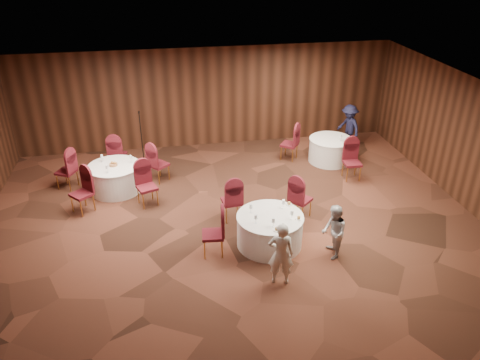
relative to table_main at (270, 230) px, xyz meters
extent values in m
plane|color=black|center=(-0.67, 0.94, -0.38)|extent=(12.00, 12.00, 0.00)
plane|color=silver|center=(-0.67, 0.94, 2.82)|extent=(12.00, 12.00, 0.00)
plane|color=black|center=(-0.67, 5.94, 1.22)|extent=(12.00, 0.00, 12.00)
plane|color=black|center=(-0.67, -4.06, 1.22)|extent=(12.00, 0.00, 12.00)
plane|color=black|center=(5.33, 0.94, 1.22)|extent=(0.00, 10.00, 10.00)
cylinder|color=silver|center=(0.00, 0.00, -0.02)|extent=(1.47, 1.47, 0.72)
cylinder|color=silver|center=(0.00, 0.00, 0.35)|extent=(1.50, 1.50, 0.03)
cylinder|color=silver|center=(-3.55, 3.22, -0.02)|extent=(1.38, 1.38, 0.72)
cylinder|color=silver|center=(-3.55, 3.22, 0.35)|extent=(1.41, 1.41, 0.03)
cylinder|color=silver|center=(2.85, 3.94, -0.02)|extent=(1.29, 1.29, 0.72)
cylinder|color=silver|center=(2.85, 3.94, 0.35)|extent=(1.31, 1.31, 0.03)
cylinder|color=silver|center=(-0.39, 0.23, 0.37)|extent=(0.06, 0.06, 0.01)
cylinder|color=silver|center=(-0.39, 0.23, 0.43)|extent=(0.01, 0.01, 0.11)
cone|color=silver|center=(-0.39, 0.23, 0.53)|extent=(0.08, 0.08, 0.10)
cylinder|color=silver|center=(-0.37, -0.21, 0.37)|extent=(0.06, 0.06, 0.01)
cylinder|color=silver|center=(-0.37, -0.21, 0.43)|extent=(0.01, 0.01, 0.11)
cone|color=silver|center=(-0.37, -0.21, 0.53)|extent=(0.08, 0.08, 0.10)
cylinder|color=silver|center=(0.43, -0.19, 0.37)|extent=(0.06, 0.06, 0.01)
cylinder|color=silver|center=(0.43, -0.19, 0.43)|extent=(0.01, 0.01, 0.11)
cone|color=silver|center=(0.43, -0.19, 0.53)|extent=(0.08, 0.08, 0.10)
cylinder|color=silver|center=(0.37, 0.28, 0.37)|extent=(0.06, 0.06, 0.01)
cylinder|color=silver|center=(0.37, 0.28, 0.43)|extent=(0.01, 0.01, 0.11)
cone|color=silver|center=(0.37, 0.28, 0.53)|extent=(0.08, 0.08, 0.10)
cylinder|color=silver|center=(-0.04, -0.41, 0.37)|extent=(0.06, 0.06, 0.01)
cylinder|color=silver|center=(-0.04, -0.41, 0.43)|extent=(0.01, 0.01, 0.11)
cone|color=silver|center=(-0.04, -0.41, 0.53)|extent=(0.08, 0.08, 0.10)
cylinder|color=white|center=(0.00, -0.56, 0.37)|extent=(0.15, 0.15, 0.01)
sphere|color=#9E6B33|center=(0.00, -0.56, 0.41)|extent=(0.08, 0.08, 0.08)
cylinder|color=white|center=(0.58, -0.23, 0.37)|extent=(0.15, 0.15, 0.01)
sphere|color=#9E6B33|center=(0.58, -0.23, 0.41)|extent=(0.08, 0.08, 0.08)
cylinder|color=white|center=(0.54, 0.41, 0.37)|extent=(0.15, 0.15, 0.01)
sphere|color=#9E6B33|center=(0.54, 0.41, 0.41)|extent=(0.08, 0.08, 0.08)
cylinder|color=silver|center=(-3.08, 3.33, 0.37)|extent=(0.06, 0.06, 0.01)
cylinder|color=silver|center=(-3.08, 3.33, 0.43)|extent=(0.01, 0.01, 0.11)
cone|color=silver|center=(-3.08, 3.33, 0.53)|extent=(0.08, 0.08, 0.10)
cylinder|color=silver|center=(-3.85, 3.52, 0.37)|extent=(0.06, 0.06, 0.01)
cylinder|color=silver|center=(-3.85, 3.52, 0.43)|extent=(0.01, 0.01, 0.11)
cone|color=silver|center=(-3.85, 3.52, 0.53)|extent=(0.08, 0.08, 0.10)
cylinder|color=silver|center=(-3.67, 2.82, 0.37)|extent=(0.06, 0.06, 0.01)
cylinder|color=silver|center=(-3.67, 2.82, 0.43)|extent=(0.01, 0.01, 0.11)
cone|color=silver|center=(-3.67, 2.82, 0.53)|extent=(0.08, 0.08, 0.10)
cylinder|color=brown|center=(-3.55, 3.22, 0.39)|extent=(0.22, 0.22, 0.06)
sphere|color=#9E6B33|center=(-3.58, 3.24, 0.45)|extent=(0.07, 0.07, 0.07)
sphere|color=#9E6B33|center=(-3.51, 3.20, 0.45)|extent=(0.07, 0.07, 0.07)
cylinder|color=silver|center=(3.07, 3.73, 0.37)|extent=(0.06, 0.06, 0.01)
cylinder|color=silver|center=(3.07, 3.73, 0.43)|extent=(0.01, 0.01, 0.11)
cone|color=silver|center=(3.07, 3.73, 0.53)|extent=(0.08, 0.08, 0.10)
cylinder|color=black|center=(-2.79, 4.56, -0.37)|extent=(0.24, 0.24, 0.02)
cylinder|color=black|center=(-2.79, 4.56, 0.51)|extent=(0.02, 0.02, 1.72)
cylinder|color=black|center=(-2.79, 4.61, 1.34)|extent=(0.04, 0.12, 0.04)
imported|color=silver|center=(-0.10, -1.31, 0.32)|extent=(0.58, 0.46, 1.40)
imported|color=#AFAFB4|center=(1.24, -0.67, 0.25)|extent=(0.54, 0.66, 1.24)
imported|color=#161732|center=(3.76, 4.81, 0.36)|extent=(0.80, 1.06, 1.46)
camera|label=1|loc=(-2.22, -8.47, 5.89)|focal=35.00mm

